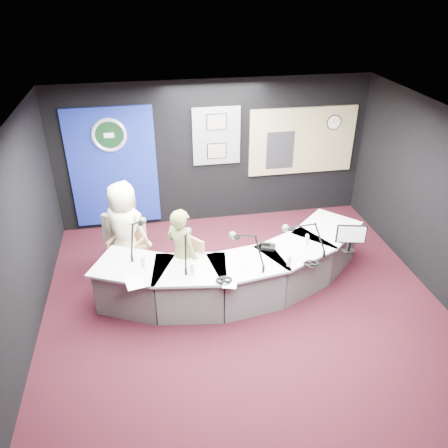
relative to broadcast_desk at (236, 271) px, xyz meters
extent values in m
plane|color=black|center=(0.05, -0.55, -0.38)|extent=(6.00, 6.00, 0.00)
cube|color=silver|center=(0.05, -0.55, 2.42)|extent=(6.00, 6.00, 0.02)
cube|color=black|center=(0.05, 2.45, 1.02)|extent=(6.00, 0.02, 2.80)
cube|color=black|center=(0.05, -3.55, 1.02)|extent=(6.00, 0.02, 2.80)
cube|color=black|center=(-2.95, -0.55, 1.02)|extent=(0.02, 6.00, 2.80)
cube|color=navy|center=(-1.85, 2.42, 0.88)|extent=(1.60, 0.05, 2.30)
torus|color=silver|center=(-1.85, 2.38, 1.52)|extent=(0.63, 0.07, 0.63)
cylinder|color=black|center=(-1.85, 2.38, 1.52)|extent=(0.48, 0.01, 0.48)
cube|color=slate|center=(0.10, 2.42, 1.38)|extent=(0.90, 0.04, 1.10)
cube|color=#7E6D5B|center=(0.10, 2.39, 1.65)|extent=(0.34, 0.02, 0.27)
cube|color=#7E6D5B|center=(0.10, 2.39, 1.09)|extent=(0.34, 0.02, 0.27)
cube|color=#9C9161|center=(1.80, 2.42, 1.18)|extent=(2.12, 0.06, 1.32)
cube|color=#FFE0A1|center=(1.80, 2.41, 1.18)|extent=(2.00, 0.02, 1.20)
cube|color=black|center=(1.35, 2.39, 1.03)|extent=(0.55, 0.02, 0.75)
cylinder|color=white|center=(2.40, 2.39, 1.52)|extent=(0.28, 0.01, 0.28)
cube|color=#676457|center=(-1.82, 1.03, 0.24)|extent=(0.48, 0.34, 0.70)
imported|color=#FFFDCB|center=(-1.67, 0.82, 0.45)|extent=(0.96, 0.87, 1.65)
imported|color=olive|center=(-0.83, 0.05, 0.38)|extent=(0.64, 0.65, 1.52)
cube|color=black|center=(1.66, -0.32, 0.70)|extent=(0.39, 0.11, 0.27)
cube|color=black|center=(0.49, -0.01, 0.40)|extent=(0.26, 0.24, 0.05)
torus|color=black|center=(0.99, -0.54, 0.39)|extent=(0.23, 0.23, 0.04)
torus|color=black|center=(-0.32, -0.70, 0.39)|extent=(0.22, 0.22, 0.04)
cube|color=white|center=(-1.54, -0.51, 0.38)|extent=(0.29, 0.37, 0.00)
cube|color=white|center=(-0.25, -0.75, 0.38)|extent=(0.26, 0.32, 0.00)
camera|label=1|loc=(-1.21, -5.59, 4.12)|focal=36.00mm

